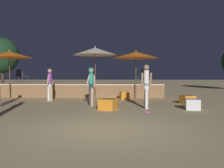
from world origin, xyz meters
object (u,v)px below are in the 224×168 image
(person_2, at_px, (146,85))
(background_tree_0, at_px, (2,55))
(cube_seat_4, at_px, (108,104))
(bistro_chair_2, at_px, (18,75))
(person_0, at_px, (91,85))
(frisbee_disc, at_px, (147,112))
(patio_umbrella_1, at_px, (95,51))
(bistro_chair_1, at_px, (24,75))
(cube_seat_1, at_px, (193,104))
(patio_umbrella_0, at_px, (136,55))
(bistro_chair_0, at_px, (141,75))
(cube_seat_2, at_px, (187,100))
(person_3, at_px, (50,84))
(patio_umbrella_2, at_px, (9,55))
(cube_seat_3, at_px, (125,95))

(person_2, distance_m, background_tree_0, 16.53)
(cube_seat_4, xyz_separation_m, bistro_chair_2, (-6.47, 6.84, 1.14))
(person_0, bearing_deg, frisbee_disc, 16.08)
(patio_umbrella_1, height_order, bistro_chair_1, patio_umbrella_1)
(cube_seat_1, xyz_separation_m, person_0, (-4.09, 1.07, 0.71))
(cube_seat_1, distance_m, cube_seat_4, 3.29)
(cube_seat_4, relative_size, frisbee_disc, 2.90)
(cube_seat_4, xyz_separation_m, person_0, (-0.81, 1.21, 0.71))
(patio_umbrella_0, xyz_separation_m, person_2, (0.20, -4.28, -1.51))
(person_2, height_order, background_tree_0, background_tree_0)
(cube_seat_4, height_order, bistro_chair_1, bistro_chair_1)
(bistro_chair_0, distance_m, bistro_chair_1, 7.43)
(person_2, height_order, bistro_chair_0, person_2)
(cube_seat_1, relative_size, bistro_chair_0, 0.67)
(bistro_chair_0, relative_size, background_tree_0, 0.19)
(cube_seat_4, height_order, frisbee_disc, cube_seat_4)
(bistro_chair_0, relative_size, bistro_chair_2, 1.00)
(cube_seat_2, relative_size, person_3, 0.43)
(patio_umbrella_0, relative_size, patio_umbrella_2, 0.98)
(patio_umbrella_2, xyz_separation_m, cube_seat_3, (6.76, -0.81, -2.31))
(patio_umbrella_1, bearing_deg, cube_seat_2, -30.12)
(background_tree_0, bearing_deg, frisbee_disc, -47.73)
(cube_seat_3, height_order, person_3, person_3)
(cube_seat_2, bearing_deg, person_0, -169.04)
(patio_umbrella_1, relative_size, background_tree_0, 0.65)
(patio_umbrella_1, height_order, cube_seat_3, patio_umbrella_1)
(patio_umbrella_2, height_order, frisbee_disc, patio_umbrella_2)
(patio_umbrella_2, bearing_deg, person_2, -30.19)
(patio_umbrella_1, xyz_separation_m, person_3, (-2.15, -1.70, -1.80))
(patio_umbrella_1, xyz_separation_m, patio_umbrella_2, (-5.07, 0.06, -0.16))
(patio_umbrella_0, distance_m, cube_seat_1, 5.41)
(cube_seat_1, bearing_deg, cube_seat_2, 81.40)
(cube_seat_2, bearing_deg, cube_seat_4, -150.04)
(patio_umbrella_2, height_order, bistro_chair_2, patio_umbrella_2)
(cube_seat_3, xyz_separation_m, background_tree_0, (-10.72, 8.01, 2.83))
(patio_umbrella_2, distance_m, cube_seat_4, 8.08)
(person_0, bearing_deg, cube_seat_2, 66.77)
(bistro_chair_2, bearing_deg, bistro_chair_0, 0.15)
(cube_seat_4, relative_size, bistro_chair_1, 0.86)
(person_0, bearing_deg, patio_umbrella_1, 149.21)
(patio_umbrella_0, xyz_separation_m, background_tree_0, (-11.37, 7.34, 0.58))
(cube_seat_1, relative_size, person_2, 0.35)
(bistro_chair_0, bearing_deg, cube_seat_2, 5.63)
(patio_umbrella_0, relative_size, person_2, 1.56)
(cube_seat_3, xyz_separation_m, bistro_chair_0, (1.07, 2.33, 1.13))
(cube_seat_4, distance_m, bistro_chair_1, 8.22)
(cube_seat_2, distance_m, person_0, 4.52)
(patio_umbrella_2, relative_size, person_0, 1.70)
(cube_seat_2, xyz_separation_m, bistro_chair_2, (-10.04, 4.78, 1.16))
(person_2, bearing_deg, bistro_chair_1, -129.96)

